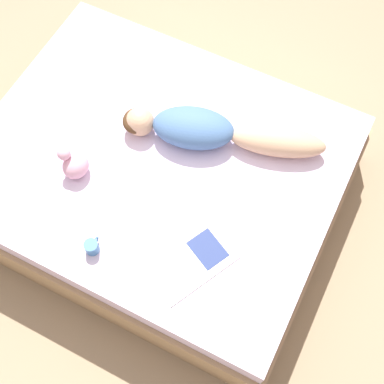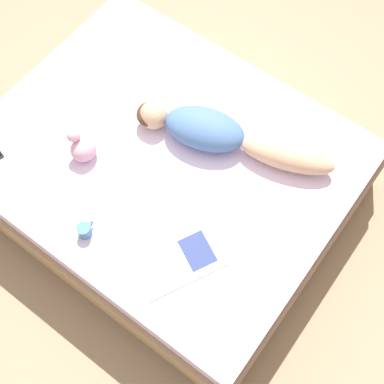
% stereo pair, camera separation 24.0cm
% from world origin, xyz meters
% --- Properties ---
extents(ground_plane, '(12.00, 12.00, 0.00)m').
position_xyz_m(ground_plane, '(0.00, 0.00, 0.00)').
color(ground_plane, '#9E8466').
extents(bed, '(1.91, 2.35, 0.55)m').
position_xyz_m(bed, '(0.00, 0.00, 0.27)').
color(bed, tan).
rests_on(bed, ground_plane).
extents(person, '(0.58, 1.29, 0.21)m').
position_xyz_m(person, '(0.28, -0.26, 0.65)').
color(person, tan).
rests_on(person, bed).
extents(open_magazine, '(0.58, 0.49, 0.01)m').
position_xyz_m(open_magazine, '(-0.51, -0.51, 0.56)').
color(open_magazine, silver).
rests_on(open_magazine, bed).
extents(coffee_mug, '(0.11, 0.08, 0.09)m').
position_xyz_m(coffee_mug, '(-0.71, 0.04, 0.60)').
color(coffee_mug, teal).
rests_on(coffee_mug, bed).
extents(plush_toy, '(0.17, 0.18, 0.21)m').
position_xyz_m(plush_toy, '(-0.31, 0.40, 0.64)').
color(plush_toy, '#DB9EB2').
rests_on(plush_toy, bed).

